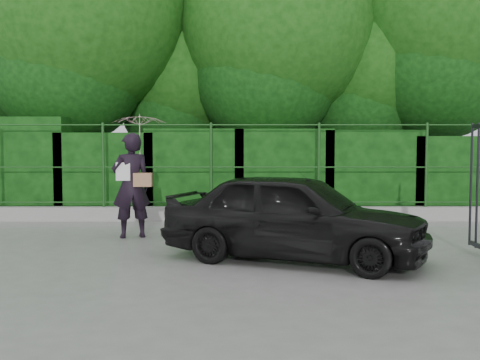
{
  "coord_description": "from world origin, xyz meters",
  "views": [
    {
      "loc": [
        0.98,
        -8.3,
        1.77
      ],
      "look_at": [
        1.01,
        1.3,
        1.1
      ],
      "focal_mm": 45.0,
      "sensor_mm": 36.0,
      "label": 1
    }
  ],
  "objects": [
    {
      "name": "kerb",
      "position": [
        0.0,
        4.5,
        0.15
      ],
      "size": [
        14.0,
        0.25,
        0.3
      ],
      "primitive_type": "cube",
      "color": "#9E9E99",
      "rests_on": "ground"
    },
    {
      "name": "trees",
      "position": [
        1.14,
        7.74,
        4.62
      ],
      "size": [
        17.1,
        6.15,
        8.08
      ],
      "color": "black",
      "rests_on": "ground"
    },
    {
      "name": "car",
      "position": [
        1.8,
        0.28,
        0.65
      ],
      "size": [
        4.1,
        2.93,
        1.3
      ],
      "primitive_type": "imported",
      "rotation": [
        0.0,
        0.0,
        1.16
      ],
      "color": "black",
      "rests_on": "ground"
    },
    {
      "name": "woman",
      "position": [
        -0.84,
        2.36,
        1.41
      ],
      "size": [
        1.01,
        0.94,
        2.2
      ],
      "color": "black",
      "rests_on": "ground"
    },
    {
      "name": "ground",
      "position": [
        0.0,
        0.0,
        0.0
      ],
      "size": [
        80.0,
        80.0,
        0.0
      ],
      "primitive_type": "plane",
      "color": "gray"
    },
    {
      "name": "hedge",
      "position": [
        -0.26,
        5.5,
        1.02
      ],
      "size": [
        14.2,
        1.2,
        2.27
      ],
      "color": "black",
      "rests_on": "ground"
    },
    {
      "name": "fence",
      "position": [
        0.22,
        4.5,
        1.2
      ],
      "size": [
        14.13,
        0.06,
        1.8
      ],
      "color": "#1C491A",
      "rests_on": "kerb"
    }
  ]
}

